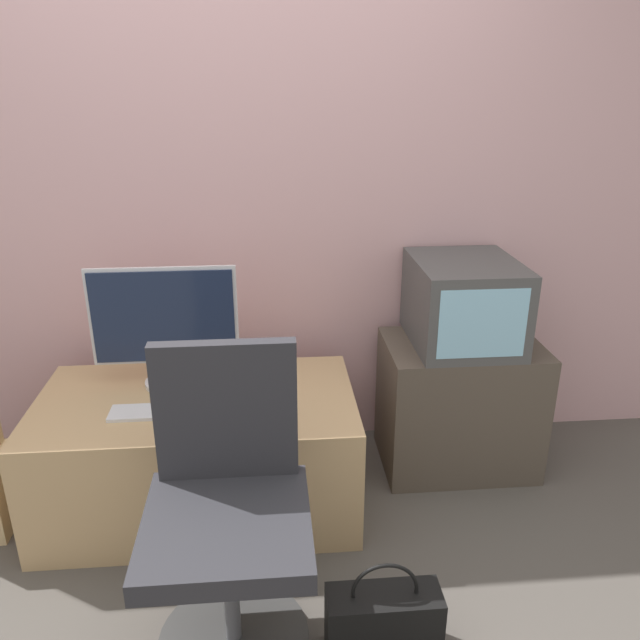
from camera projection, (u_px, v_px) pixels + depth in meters
wall_back at (229, 178)px, 2.73m from camera, size 4.40×0.05×2.60m
desk at (200, 452)px, 2.59m from camera, size 1.28×0.70×0.51m
side_stand at (458, 404)px, 2.88m from camera, size 0.69×0.47×0.61m
main_monitor at (165, 325)px, 2.52m from camera, size 0.59×0.20×0.51m
keyboard at (160, 411)px, 2.38m from camera, size 0.38×0.12×0.01m
mouse at (230, 408)px, 2.39m from camera, size 0.06×0.04×0.04m
crt_tv at (464, 303)px, 2.72m from camera, size 0.44×0.52×0.37m
office_chair at (228, 517)px, 1.92m from camera, size 0.50×0.50×0.96m
handbag at (383, 621)px, 1.95m from camera, size 0.36×0.14×0.35m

